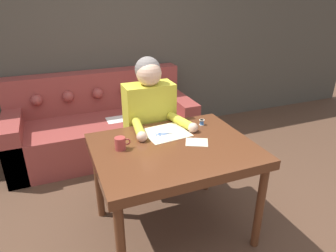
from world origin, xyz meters
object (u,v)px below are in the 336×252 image
Objects in this scene: dining_table at (174,156)px; couch at (103,126)px; person at (151,128)px; thread_spool at (202,122)px; scissors at (166,134)px; mug at (120,143)px.

dining_table is 1.63m from couch.
couch is (-0.25, 1.56, -0.37)m from dining_table.
couch reaches higher than dining_table.
person is at bearing -74.97° from couch.
thread_spool reaches higher than dining_table.
couch is at bearing 101.05° from scissors.
dining_table is 0.55× the size of couch.
person is 0.48m from thread_spool.
scissors is 0.39m from mug.
person is 28.65× the size of thread_spool.
thread_spool is at bearing 9.72° from scissors.
couch reaches higher than scissors.
dining_table is at bearing -93.85° from scissors.
person is (0.27, -1.00, 0.35)m from couch.
person reaches higher than thread_spool.
dining_table is at bearing -144.11° from thread_spool.
dining_table is at bearing -80.82° from couch.
mug reaches higher than dining_table.
thread_spool is (0.36, 0.26, 0.10)m from dining_table.
person is 5.24× the size of scissors.
person is at bearing 88.51° from dining_table.
mug is 0.74m from thread_spool.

